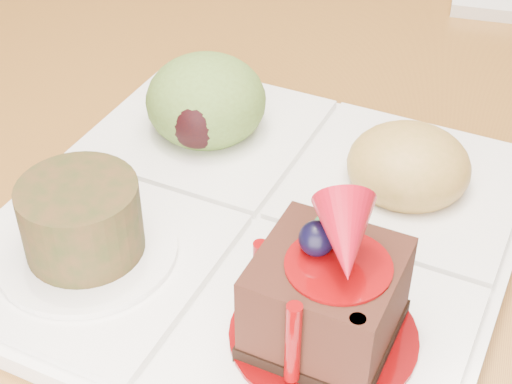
# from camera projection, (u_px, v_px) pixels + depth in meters

# --- Properties ---
(ground) EXTENTS (6.00, 6.00, 0.00)m
(ground) POSITION_uv_depth(u_px,v_px,m) (361.00, 277.00, 1.51)
(ground) COLOR #5A2C19
(sampler_plate) EXTENTS (0.36, 0.36, 0.11)m
(sampler_plate) POSITION_uv_depth(u_px,v_px,m) (257.00, 203.00, 0.47)
(sampler_plate) COLOR white
(sampler_plate) RESTS_ON dining_table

